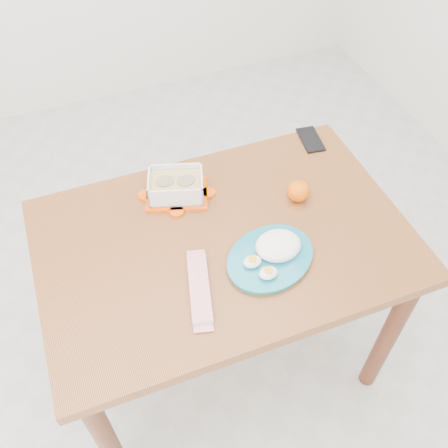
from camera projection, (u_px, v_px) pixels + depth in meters
name	position (u px, v px, depth m)	size (l,w,h in m)	color
ground	(188.00, 321.00, 2.14)	(3.50, 3.50, 0.00)	#B7B7B2
dining_table	(224.00, 259.00, 1.56)	(1.11, 0.75, 0.75)	#9D5A2C
food_container	(176.00, 186.00, 1.56)	(0.23, 0.20, 0.08)	#F95007
orange_fruit	(298.00, 191.00, 1.56)	(0.07, 0.07, 0.07)	orange
rice_plate	(273.00, 253.00, 1.41)	(0.34, 0.34, 0.07)	#19748A
candy_bar	(199.00, 288.00, 1.35)	(0.22, 0.05, 0.02)	red
smartphone	(311.00, 140.00, 1.77)	(0.07, 0.13, 0.01)	black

